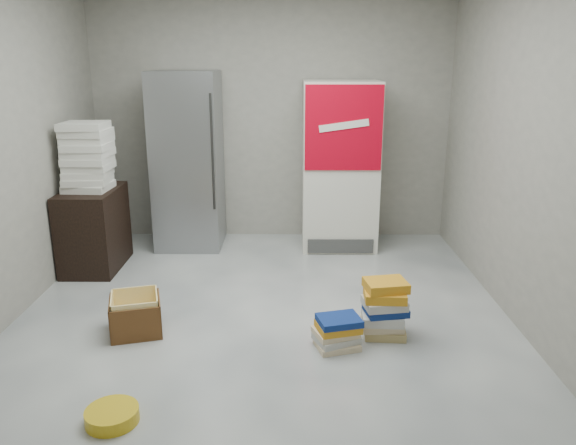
{
  "coord_description": "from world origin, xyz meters",
  "views": [
    {
      "loc": [
        0.23,
        -3.89,
        2.04
      ],
      "look_at": [
        0.2,
        0.7,
        0.68
      ],
      "focal_mm": 35.0,
      "sensor_mm": 36.0,
      "label": 1
    }
  ],
  "objects_px": {
    "wood_shelf": "(94,229)",
    "cardboard_box": "(136,317)",
    "phonebook_stack_main": "(384,309)",
    "coke_cooler": "(340,165)",
    "steel_fridge": "(188,161)"
  },
  "relations": [
    {
      "from": "steel_fridge",
      "to": "phonebook_stack_main",
      "type": "distance_m",
      "value": 2.93
    },
    {
      "from": "wood_shelf",
      "to": "phonebook_stack_main",
      "type": "height_order",
      "value": "wood_shelf"
    },
    {
      "from": "wood_shelf",
      "to": "cardboard_box",
      "type": "relative_size",
      "value": 1.74
    },
    {
      "from": "steel_fridge",
      "to": "wood_shelf",
      "type": "distance_m",
      "value": 1.23
    },
    {
      "from": "steel_fridge",
      "to": "phonebook_stack_main",
      "type": "relative_size",
      "value": 4.26
    },
    {
      "from": "wood_shelf",
      "to": "cardboard_box",
      "type": "distance_m",
      "value": 1.61
    },
    {
      "from": "wood_shelf",
      "to": "phonebook_stack_main",
      "type": "xyz_separation_m",
      "value": [
        2.66,
        -1.45,
        -0.18
      ]
    },
    {
      "from": "coke_cooler",
      "to": "cardboard_box",
      "type": "bearing_deg",
      "value": -129.01
    },
    {
      "from": "steel_fridge",
      "to": "coke_cooler",
      "type": "xyz_separation_m",
      "value": [
        1.65,
        -0.01,
        -0.05
      ]
    },
    {
      "from": "coke_cooler",
      "to": "cardboard_box",
      "type": "xyz_separation_m",
      "value": [
        -1.71,
        -2.11,
        -0.78
      ]
    },
    {
      "from": "coke_cooler",
      "to": "wood_shelf",
      "type": "bearing_deg",
      "value": -163.72
    },
    {
      "from": "coke_cooler",
      "to": "wood_shelf",
      "type": "relative_size",
      "value": 2.25
    },
    {
      "from": "phonebook_stack_main",
      "to": "cardboard_box",
      "type": "bearing_deg",
      "value": 173.78
    },
    {
      "from": "steel_fridge",
      "to": "cardboard_box",
      "type": "distance_m",
      "value": 2.28
    },
    {
      "from": "steel_fridge",
      "to": "cardboard_box",
      "type": "height_order",
      "value": "steel_fridge"
    }
  ]
}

